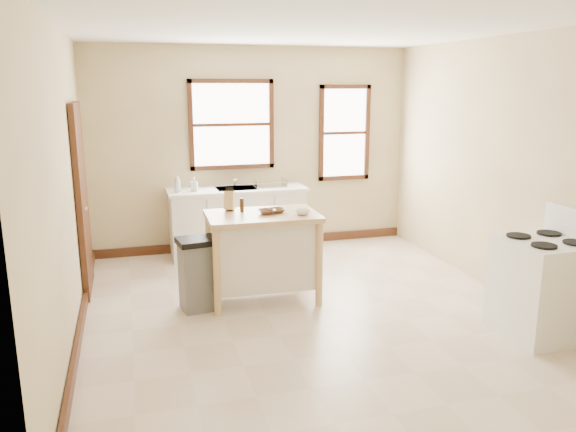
% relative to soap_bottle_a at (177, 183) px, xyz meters
% --- Properties ---
extents(floor, '(5.00, 5.00, 0.00)m').
position_rel_soap_bottle_a_xyz_m(floor, '(1.10, -2.13, -1.04)').
color(floor, beige).
rests_on(floor, ground).
extents(ceiling, '(5.00, 5.00, 0.00)m').
position_rel_soap_bottle_a_xyz_m(ceiling, '(1.10, -2.13, 1.76)').
color(ceiling, white).
rests_on(ceiling, ground).
extents(wall_back, '(4.50, 0.04, 2.80)m').
position_rel_soap_bottle_a_xyz_m(wall_back, '(1.10, 0.37, 0.36)').
color(wall_back, beige).
rests_on(wall_back, ground).
extents(wall_left, '(0.04, 5.00, 2.80)m').
position_rel_soap_bottle_a_xyz_m(wall_left, '(-1.15, -2.13, 0.36)').
color(wall_left, beige).
rests_on(wall_left, ground).
extents(wall_right, '(0.04, 5.00, 2.80)m').
position_rel_soap_bottle_a_xyz_m(wall_right, '(3.35, -2.13, 0.36)').
color(wall_right, beige).
rests_on(wall_right, ground).
extents(window_main, '(1.17, 0.06, 1.22)m').
position_rel_soap_bottle_a_xyz_m(window_main, '(0.80, 0.35, 0.71)').
color(window_main, '#3F2211').
rests_on(window_main, wall_back).
extents(window_side, '(0.77, 0.06, 1.37)m').
position_rel_soap_bottle_a_xyz_m(window_side, '(2.45, 0.35, 0.56)').
color(window_side, '#3F2211').
rests_on(window_side, wall_back).
extents(door_left, '(0.06, 0.90, 2.10)m').
position_rel_soap_bottle_a_xyz_m(door_left, '(-1.11, -0.83, 0.01)').
color(door_left, '#3F2211').
rests_on(door_left, ground).
extents(baseboard_back, '(4.50, 0.04, 0.12)m').
position_rel_soap_bottle_a_xyz_m(baseboard_back, '(1.10, 0.34, -0.98)').
color(baseboard_back, '#3F2211').
rests_on(baseboard_back, ground).
extents(baseboard_left, '(0.04, 5.00, 0.12)m').
position_rel_soap_bottle_a_xyz_m(baseboard_left, '(-1.12, -2.13, -0.98)').
color(baseboard_left, '#3F2211').
rests_on(baseboard_left, ground).
extents(sink_counter, '(1.86, 0.62, 0.92)m').
position_rel_soap_bottle_a_xyz_m(sink_counter, '(0.80, 0.07, -0.58)').
color(sink_counter, silver).
rests_on(sink_counter, ground).
extents(faucet, '(0.03, 0.03, 0.22)m').
position_rel_soap_bottle_a_xyz_m(faucet, '(0.80, 0.25, -0.01)').
color(faucet, silver).
rests_on(faucet, sink_counter).
extents(soap_bottle_a, '(0.11, 0.11, 0.23)m').
position_rel_soap_bottle_a_xyz_m(soap_bottle_a, '(0.00, 0.00, 0.00)').
color(soap_bottle_a, '#B2B2B2').
rests_on(soap_bottle_a, sink_counter).
extents(soap_bottle_b, '(0.10, 0.10, 0.18)m').
position_rel_soap_bottle_a_xyz_m(soap_bottle_b, '(0.22, 0.01, -0.03)').
color(soap_bottle_b, '#B2B2B2').
rests_on(soap_bottle_b, sink_counter).
extents(dish_rack, '(0.50, 0.42, 0.11)m').
position_rel_soap_bottle_a_xyz_m(dish_rack, '(1.25, 0.03, -0.06)').
color(dish_rack, silver).
rests_on(dish_rack, sink_counter).
extents(kitchen_island, '(1.19, 0.78, 0.96)m').
position_rel_soap_bottle_a_xyz_m(kitchen_island, '(0.73, -1.68, -0.56)').
color(kitchen_island, '#D2B97B').
rests_on(kitchen_island, ground).
extents(knife_block, '(0.13, 0.13, 0.20)m').
position_rel_soap_bottle_a_xyz_m(knife_block, '(0.43, -1.44, 0.02)').
color(knife_block, tan).
rests_on(knife_block, kitchen_island).
extents(pepper_grinder, '(0.05, 0.05, 0.15)m').
position_rel_soap_bottle_a_xyz_m(pepper_grinder, '(0.54, -1.54, -0.01)').
color(pepper_grinder, '#3B2210').
rests_on(pepper_grinder, kitchen_island).
extents(bowl_a, '(0.20, 0.20, 0.05)m').
position_rel_soap_bottle_a_xyz_m(bowl_a, '(0.77, -1.70, -0.06)').
color(bowl_a, brown).
rests_on(bowl_a, kitchen_island).
extents(bowl_b, '(0.21, 0.21, 0.04)m').
position_rel_soap_bottle_a_xyz_m(bowl_b, '(0.89, -1.67, -0.06)').
color(bowl_b, brown).
rests_on(bowl_b, kitchen_island).
extents(bowl_c, '(0.18, 0.18, 0.05)m').
position_rel_soap_bottle_a_xyz_m(bowl_c, '(1.13, -1.84, -0.06)').
color(bowl_c, silver).
rests_on(bowl_c, kitchen_island).
extents(trash_bin, '(0.44, 0.38, 0.76)m').
position_rel_soap_bottle_a_xyz_m(trash_bin, '(0.02, -1.77, -0.66)').
color(trash_bin, '#5E5E5C').
rests_on(trash_bin, ground).
extents(gas_stove, '(0.73, 0.74, 1.18)m').
position_rel_soap_bottle_a_xyz_m(gas_stove, '(3.00, -3.24, -0.45)').
color(gas_stove, white).
rests_on(gas_stove, ground).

